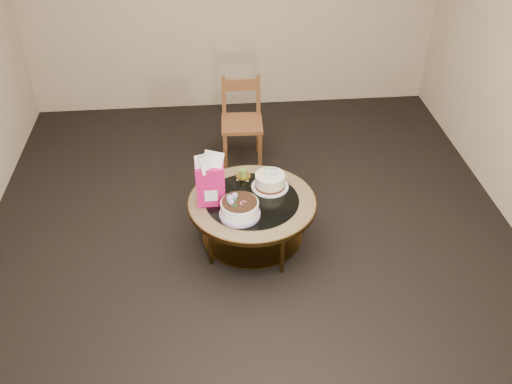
{
  "coord_description": "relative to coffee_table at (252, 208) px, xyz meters",
  "views": [
    {
      "loc": [
        -0.3,
        -3.55,
        3.16
      ],
      "look_at": [
        0.03,
        0.02,
        0.52
      ],
      "focal_mm": 40.0,
      "sensor_mm": 36.0,
      "label": 1
    }
  ],
  "objects": [
    {
      "name": "dining_chair",
      "position": [
        0.01,
        1.31,
        0.05
      ],
      "size": [
        0.41,
        0.41,
        0.85
      ],
      "rotation": [
        0.0,
        0.0,
        -0.05
      ],
      "color": "brown",
      "rests_on": "ground"
    },
    {
      "name": "decorated_cake",
      "position": [
        -0.11,
        -0.18,
        0.14
      ],
      "size": [
        0.31,
        0.31,
        0.18
      ],
      "rotation": [
        0.0,
        0.0,
        0.27
      ],
      "color": "#9D85BC",
      "rests_on": "coffee_table"
    },
    {
      "name": "pillar_candle",
      "position": [
        -0.05,
        0.31,
        0.11
      ],
      "size": [
        0.12,
        0.12,
        0.09
      ],
      "rotation": [
        0.0,
        0.0,
        -0.24
      ],
      "color": "#E0B75C",
      "rests_on": "coffee_table"
    },
    {
      "name": "coffee_table",
      "position": [
        0.0,
        0.0,
        0.0
      ],
      "size": [
        1.02,
        1.02,
        0.46
      ],
      "color": "#543B18",
      "rests_on": "ground"
    },
    {
      "name": "ground",
      "position": [
        -0.0,
        0.0,
        -0.38
      ],
      "size": [
        5.0,
        5.0,
        0.0
      ],
      "primitive_type": "plane",
      "color": "black",
      "rests_on": "ground"
    },
    {
      "name": "room_walls",
      "position": [
        -0.0,
        0.0,
        1.16
      ],
      "size": [
        4.52,
        5.02,
        2.61
      ],
      "color": "#BEA790",
      "rests_on": "ground"
    },
    {
      "name": "gift_bag",
      "position": [
        -0.32,
        -0.0,
        0.3
      ],
      "size": [
        0.22,
        0.16,
        0.44
      ],
      "rotation": [
        0.0,
        0.0,
        0.01
      ],
      "color": "#D0136F",
      "rests_on": "coffee_table"
    },
    {
      "name": "cream_cake",
      "position": [
        0.16,
        0.15,
        0.14
      ],
      "size": [
        0.3,
        0.3,
        0.19
      ],
      "rotation": [
        0.0,
        0.0,
        -0.1
      ],
      "color": "white",
      "rests_on": "coffee_table"
    }
  ]
}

